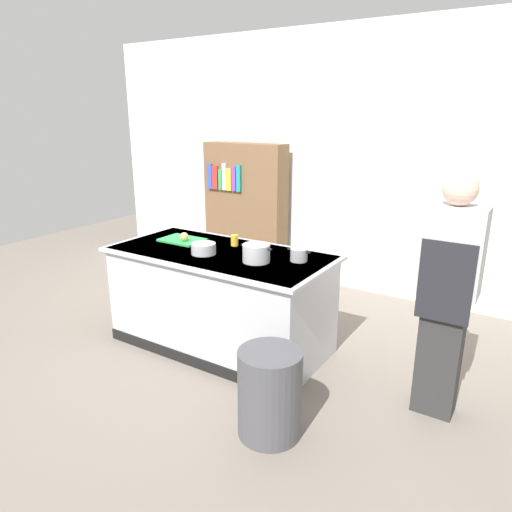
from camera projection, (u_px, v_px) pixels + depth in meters
The scene contains 12 objects.
ground_plane at pixel (222, 344), 4.36m from camera, with size 10.00×10.00×0.00m, color slate.
back_wall at pixel (324, 161), 5.61m from camera, with size 6.40×0.12×3.00m, color white.
counter_island at pixel (221, 298), 4.22m from camera, with size 1.98×0.98×0.90m.
cutting_board at pixel (182, 240), 4.43m from camera, with size 0.40×0.28×0.02m, color green.
onion at pixel (184, 237), 4.34m from camera, with size 0.08×0.08×0.08m, color tan.
stock_pot at pixel (256, 253), 3.80m from camera, with size 0.29×0.22×0.15m.
sauce_pan at pixel (299, 255), 3.82m from camera, with size 0.21×0.14×0.10m.
mixing_bowl at pixel (203, 249), 4.02m from camera, with size 0.21×0.21×0.09m, color #B7BABF.
juice_cup at pixel (234, 240), 4.26m from camera, with size 0.07×0.07×0.10m, color yellow.
trash_bin at pixel (270, 393), 3.08m from camera, with size 0.42×0.42×0.61m, color #4C4C51.
person_chef at pixel (447, 292), 3.14m from camera, with size 0.38×0.25×1.72m.
bookshelf at pixel (245, 210), 6.04m from camera, with size 1.10×0.31×1.70m.
Camera 1 is at (2.38, -3.13, 2.07)m, focal length 32.92 mm.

